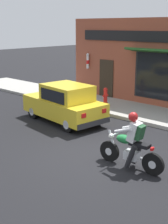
% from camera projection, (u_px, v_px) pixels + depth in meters
% --- Properties ---
extents(ground_plane, '(80.00, 80.00, 0.00)m').
position_uv_depth(ground_plane, '(100.00, 155.00, 9.57)').
color(ground_plane, black).
extents(sidewalk_curb, '(2.60, 22.00, 0.14)m').
position_uv_depth(sidewalk_curb, '(116.00, 107.00, 14.93)').
color(sidewalk_curb, '#9E9B93').
rests_on(sidewalk_curb, ground).
extents(storefront_building, '(1.25, 10.03, 4.20)m').
position_uv_depth(storefront_building, '(156.00, 64.00, 14.69)').
color(storefront_building, brown).
rests_on(storefront_building, ground).
extents(motorcycle_with_rider, '(0.57, 2.02, 1.62)m').
position_uv_depth(motorcycle_with_rider, '(131.00, 145.00, 8.53)').
color(motorcycle_with_rider, black).
rests_on(motorcycle_with_rider, ground).
extents(car_hatchback, '(2.07, 3.95, 1.57)m').
position_uv_depth(car_hatchback, '(65.00, 104.00, 12.70)').
color(car_hatchback, black).
rests_on(car_hatchback, ground).
extents(fire_hydrant, '(0.36, 0.24, 0.88)m').
position_uv_depth(fire_hydrant, '(105.00, 97.00, 14.77)').
color(fire_hydrant, red).
rests_on(fire_hydrant, sidewalk_curb).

